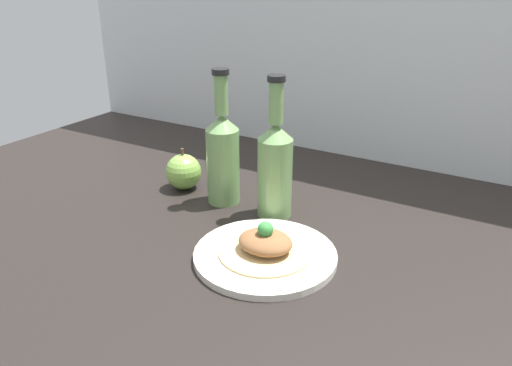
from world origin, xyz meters
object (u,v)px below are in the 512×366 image
at_px(plated_food, 265,244).
at_px(apple, 184,172).
at_px(cider_bottle_left, 223,154).
at_px(cider_bottle_right, 275,165).
at_px(plate, 265,254).

height_order(plated_food, apple, apple).
relative_size(cider_bottle_left, cider_bottle_right, 1.00).
relative_size(cider_bottle_left, apple, 2.97).
height_order(plate, cider_bottle_right, cider_bottle_right).
bearing_deg(apple, cider_bottle_right, -2.54).
bearing_deg(cider_bottle_right, plate, -66.78).
distance_m(cider_bottle_left, cider_bottle_right, 0.13).
distance_m(plate, cider_bottle_left, 0.27).
xyz_separation_m(cider_bottle_left, cider_bottle_right, (0.13, 0.00, 0.00)).
height_order(plate, plated_food, plated_food).
bearing_deg(plate, apple, 151.38).
xyz_separation_m(cider_bottle_right, apple, (-0.25, 0.01, -0.07)).
relative_size(plated_food, cider_bottle_left, 0.57).
height_order(plated_food, cider_bottle_left, cider_bottle_left).
relative_size(plated_food, apple, 1.70).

